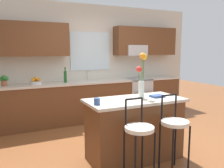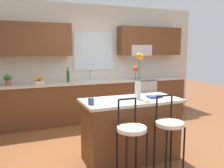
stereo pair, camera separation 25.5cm
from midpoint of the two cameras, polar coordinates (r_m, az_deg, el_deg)
ground_plane at (r=4.24m, az=6.14°, el=-14.43°), size 14.00×14.00×0.00m
back_wall_assembly at (r=5.75m, az=-2.90°, el=7.00°), size 5.60×0.50×2.70m
counter_run at (r=5.59m, az=-2.07°, el=-3.80°), size 4.56×0.64×0.92m
sink_faucet at (r=5.59m, az=-3.93°, el=2.36°), size 0.02×0.13×0.23m
oven_range at (r=6.04m, az=8.05°, el=-3.02°), size 0.60×0.64×0.92m
kitchen_island at (r=3.59m, az=6.65°, el=-10.83°), size 1.45×0.69×0.92m
bar_stool_near at (r=2.94m, az=7.25°, el=-11.64°), size 0.36×0.36×1.04m
bar_stool_middle at (r=3.24m, az=15.90°, el=-10.04°), size 0.36×0.36×1.04m
flower_vase at (r=3.47m, az=8.42°, el=2.16°), size 0.15×0.15×0.67m
mug_ceramic at (r=3.10m, az=-2.74°, el=-4.20°), size 0.08×0.08×0.09m
cookbook at (r=3.63m, az=12.19°, el=-3.01°), size 0.20×0.15×0.03m
fruit_bowl_oranges at (r=5.21m, az=-15.98°, el=0.67°), size 0.24×0.24×0.16m
bottle_olive_oil at (r=5.30m, az=-9.24°, el=1.90°), size 0.06×0.06×0.33m
potted_plant_small at (r=5.17m, az=-22.60°, el=1.05°), size 0.17×0.11×0.22m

